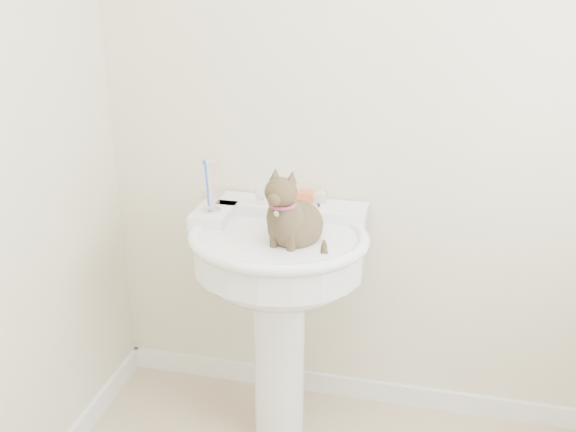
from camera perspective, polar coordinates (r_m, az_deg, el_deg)
The scene contains 7 objects.
wall_back at distance 2.30m, azimuth 9.55°, elevation 9.71°, with size 2.20×0.00×2.50m, color beige, non-canonical shape.
baseboard_back at distance 2.80m, azimuth 7.95°, elevation -15.15°, with size 2.20×0.02×0.09m, color white.
pedestal_sink at distance 2.27m, azimuth -0.87°, elevation -5.13°, with size 0.64×0.63×0.88m.
faucet at distance 2.31m, azimuth 0.10°, elevation 1.76°, with size 0.28×0.12×0.14m.
soap_bar at distance 2.40m, azimuth 1.93°, elevation 1.75°, with size 0.09×0.06×0.03m, color #D35630.
toothbrush_cup at distance 2.29m, azimuth -6.87°, elevation 1.59°, with size 0.07×0.07×0.18m.
cat at distance 2.12m, azimuth 0.44°, elevation -0.41°, with size 0.21×0.26×0.38m.
Camera 1 is at (0.14, -1.15, 1.73)m, focal length 40.00 mm.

